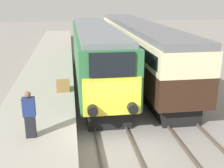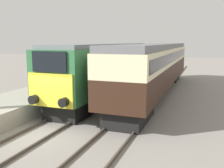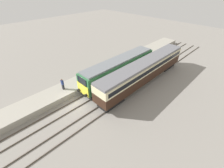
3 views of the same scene
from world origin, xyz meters
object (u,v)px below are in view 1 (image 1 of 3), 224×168
(person_on_platform, at_px, (30,115))
(locomotive, at_px, (96,53))
(luggage_crate, at_px, (63,86))
(passenger_carriage, at_px, (137,43))

(person_on_platform, bearing_deg, locomotive, 70.00)
(locomotive, bearing_deg, luggage_crate, -119.97)
(passenger_carriage, relative_size, luggage_crate, 28.20)
(person_on_platform, bearing_deg, luggage_crate, 78.11)
(locomotive, height_order, passenger_carriage, locomotive)
(locomotive, relative_size, passenger_carriage, 0.78)
(luggage_crate, bearing_deg, passenger_carriage, 47.51)
(person_on_platform, relative_size, luggage_crate, 2.53)
(passenger_carriage, bearing_deg, luggage_crate, -132.49)
(passenger_carriage, height_order, person_on_platform, passenger_carriage)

